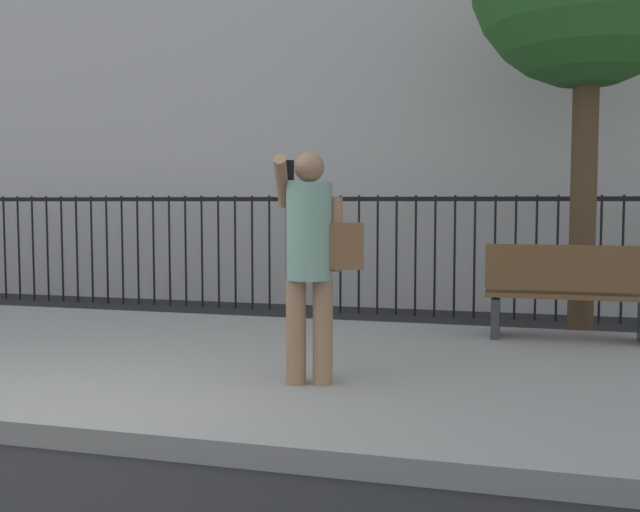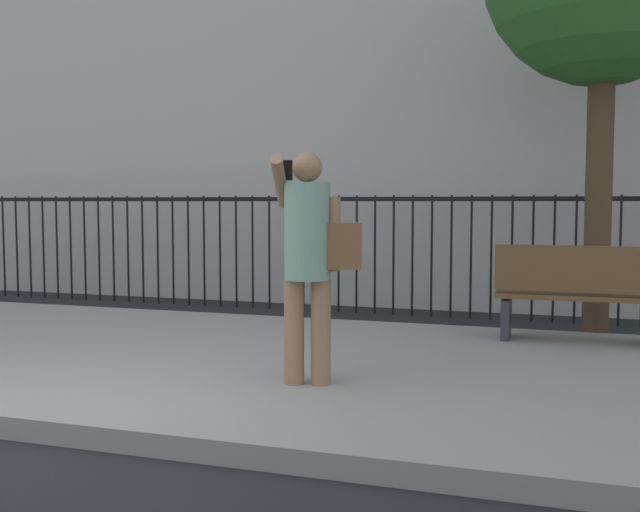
{
  "view_description": "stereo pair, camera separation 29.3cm",
  "coord_description": "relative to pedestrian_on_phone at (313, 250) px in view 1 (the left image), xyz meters",
  "views": [
    {
      "loc": [
        3.01,
        -3.82,
        1.51
      ],
      "look_at": [
        1.5,
        1.71,
        1.09
      ],
      "focal_mm": 41.47,
      "sensor_mm": 36.0,
      "label": 1
    },
    {
      "loc": [
        3.29,
        -3.74,
        1.51
      ],
      "look_at": [
        1.5,
        1.71,
        1.09
      ],
      "focal_mm": 41.47,
      "sensor_mm": 36.0,
      "label": 2
    }
  ],
  "objects": [
    {
      "name": "iron_fence",
      "position": [
        -1.52,
        4.49,
        -0.14
      ],
      "size": [
        12.03,
        0.04,
        1.6
      ],
      "color": "black",
      "rests_on": "ground"
    },
    {
      "name": "pedestrian_on_phone",
      "position": [
        0.0,
        0.0,
        0.0
      ],
      "size": [
        0.71,
        0.51,
        1.73
      ],
      "color": "#936B4C",
      "rests_on": "sidewalk"
    },
    {
      "name": "sidewalk",
      "position": [
        -1.52,
        0.79,
        -1.08
      ],
      "size": [
        28.0,
        4.4,
        0.15
      ],
      "primitive_type": "cube",
      "color": "gray",
      "rests_on": "ground"
    },
    {
      "name": "ground_plane",
      "position": [
        -1.52,
        -1.41,
        -1.16
      ],
      "size": [
        60.0,
        60.0,
        0.0
      ],
      "primitive_type": "plane",
      "color": "black"
    },
    {
      "name": "street_bench",
      "position": [
        1.95,
        2.3,
        -0.51
      ],
      "size": [
        1.6,
        0.45,
        0.95
      ],
      "color": "brown",
      "rests_on": "sidewalk"
    }
  ]
}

